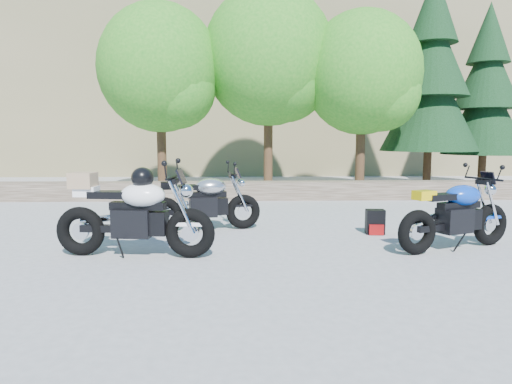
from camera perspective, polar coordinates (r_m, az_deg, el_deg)
The scene contains 12 objects.
ground at distance 7.14m, azimuth -1.36°, elevation -6.95°, with size 90.00×90.00×0.00m, color gray.
stone_wall at distance 12.52m, azimuth -1.58°, elevation 0.16°, with size 22.00×0.55×0.50m, color #45392E.
hillside at distance 35.55m, azimuth 3.24°, elevation 16.19°, with size 80.00×30.00×15.00m, color olive.
tree_decid_left at distance 14.40m, azimuth -11.54°, elevation 14.40°, with size 3.67×3.67×5.62m.
tree_decid_mid at distance 14.69m, azimuth 2.01°, elevation 15.97°, with size 4.08×4.08×6.24m.
tree_decid_right at distance 14.49m, azimuth 13.62°, elevation 13.76°, with size 3.54×3.54×5.41m.
conifer_near at distance 16.50m, azimuth 21.04°, elevation 13.26°, with size 3.17×3.17×7.06m.
conifer_far at distance 17.93m, azimuth 26.84°, elevation 11.11°, with size 2.82×2.82×6.27m.
silver_bike at distance 8.36m, azimuth -6.39°, elevation -1.36°, with size 2.09×0.76×1.06m.
white_bike at distance 6.72m, azimuth -15.07°, elevation -2.56°, with size 2.33×0.74×1.29m.
blue_bike at distance 7.55m, azimuth 23.77°, elevation -2.70°, with size 2.06×1.00×1.08m.
backpack at distance 8.36m, azimuth 14.67°, elevation -3.67°, with size 0.34×0.30×0.43m.
Camera 1 is at (-0.06, -6.94, 1.70)m, focal length 32.00 mm.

